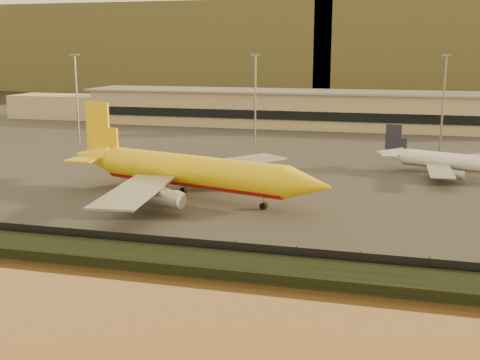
# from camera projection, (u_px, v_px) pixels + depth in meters

# --- Properties ---
(ground) EXTENTS (900.00, 900.00, 0.00)m
(ground) POSITION_uv_depth(u_px,v_px,m) (196.00, 226.00, 93.12)
(ground) COLOR black
(ground) RESTS_ON ground
(embankment) EXTENTS (320.00, 7.00, 1.40)m
(embankment) POSITION_uv_depth(u_px,v_px,m) (152.00, 258.00, 76.93)
(embankment) COLOR black
(embankment) RESTS_ON ground
(tarmac) EXTENTS (320.00, 220.00, 0.20)m
(tarmac) POSITION_uv_depth(u_px,v_px,m) (298.00, 139.00, 182.75)
(tarmac) COLOR #2D2D2D
(tarmac) RESTS_ON ground
(perimeter_fence) EXTENTS (300.00, 0.05, 2.20)m
(perimeter_fence) POSITION_uv_depth(u_px,v_px,m) (164.00, 244.00, 80.58)
(perimeter_fence) COLOR black
(perimeter_fence) RESTS_ON tarmac
(terminal_building) EXTENTS (202.00, 25.00, 12.60)m
(terminal_building) POSITION_uv_depth(u_px,v_px,m) (273.00, 109.00, 213.96)
(terminal_building) COLOR tan
(terminal_building) RESTS_ON tarmac
(apron_light_masts) EXTENTS (152.20, 12.20, 25.40)m
(apron_light_masts) POSITION_uv_depth(u_px,v_px,m) (344.00, 93.00, 156.76)
(apron_light_masts) COLOR slate
(apron_light_masts) RESTS_ON tarmac
(distant_hills) EXTENTS (470.00, 160.00, 70.00)m
(distant_hills) POSITION_uv_depth(u_px,v_px,m) (329.00, 43.00, 412.57)
(distant_hills) COLOR brown
(distant_hills) RESTS_ON ground
(dhl_cargo_jet) EXTENTS (54.65, 52.31, 16.57)m
(dhl_cargo_jet) POSITION_uv_depth(u_px,v_px,m) (188.00, 172.00, 109.04)
(dhl_cargo_jet) COLOR yellow
(dhl_cargo_jet) RESTS_ON tarmac
(white_narrowbody_jet) EXTENTS (34.06, 32.21, 10.14)m
(white_narrowbody_jet) POSITION_uv_depth(u_px,v_px,m) (454.00, 162.00, 128.67)
(white_narrowbody_jet) COLOR white
(white_narrowbody_jet) RESTS_ON tarmac
(gse_vehicle_yellow) EXTENTS (3.62, 1.76, 1.60)m
(gse_vehicle_yellow) POSITION_uv_depth(u_px,v_px,m) (269.00, 180.00, 121.28)
(gse_vehicle_yellow) COLOR yellow
(gse_vehicle_yellow) RESTS_ON tarmac
(gse_vehicle_white) EXTENTS (3.81, 2.68, 1.57)m
(gse_vehicle_white) POSITION_uv_depth(u_px,v_px,m) (158.00, 175.00, 126.72)
(gse_vehicle_white) COLOR white
(gse_vehicle_white) RESTS_ON tarmac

